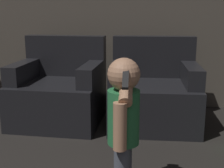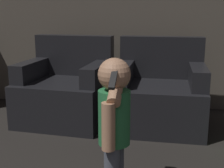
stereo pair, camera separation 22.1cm
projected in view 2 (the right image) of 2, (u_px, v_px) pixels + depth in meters
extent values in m
cube|color=#51493F|center=(140.00, 2.00, 3.75)|extent=(8.40, 0.05, 2.60)
cube|color=black|center=(65.00, 101.00, 3.44)|extent=(0.98, 0.91, 0.46)
cube|color=black|center=(74.00, 55.00, 3.65)|extent=(0.93, 0.23, 0.46)
cube|color=black|center=(32.00, 70.00, 3.45)|extent=(0.22, 0.69, 0.20)
cube|color=black|center=(97.00, 73.00, 3.27)|extent=(0.22, 0.69, 0.20)
cube|color=black|center=(159.00, 105.00, 3.27)|extent=(0.93, 0.85, 0.46)
cube|color=black|center=(161.00, 57.00, 3.49)|extent=(0.92, 0.17, 0.46)
cube|color=black|center=(124.00, 73.00, 3.26)|extent=(0.17, 0.68, 0.20)
cube|color=black|center=(198.00, 76.00, 3.13)|extent=(0.17, 0.68, 0.20)
cylinder|color=#474C56|center=(116.00, 165.00, 2.11)|extent=(0.10, 0.10, 0.37)
cylinder|color=#236638|center=(114.00, 117.00, 1.97)|extent=(0.20, 0.20, 0.35)
sphere|color=#A37556|center=(114.00, 74.00, 1.91)|extent=(0.20, 0.20, 0.20)
cylinder|color=#A37556|center=(108.00, 127.00, 1.86)|extent=(0.08, 0.08, 0.30)
cylinder|color=#A37556|center=(117.00, 86.00, 1.92)|extent=(0.08, 0.30, 0.22)
cube|color=black|center=(113.00, 78.00, 1.78)|extent=(0.04, 0.16, 0.10)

